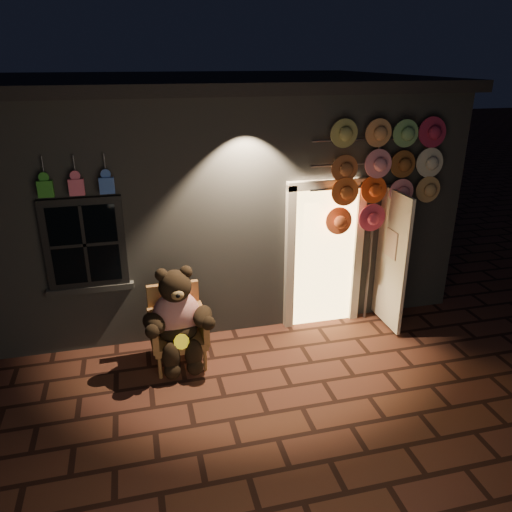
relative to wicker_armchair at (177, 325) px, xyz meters
name	(u,v)px	position (x,y,z in m)	size (l,w,h in m)	color
ground	(258,391)	(0.85, -0.93, -0.51)	(60.00, 60.00, 0.00)	#532A20
shop_building	(204,177)	(0.86, 3.06, 1.23)	(7.30, 5.95, 3.51)	slate
wicker_armchair	(177,325)	(0.00, 0.00, 0.00)	(0.74, 0.67, 1.02)	#AA6641
teddy_bear	(177,318)	(0.00, -0.13, 0.18)	(0.97, 0.76, 1.33)	#AD1512
hat_rack	(383,173)	(2.94, 0.35, 1.77)	(1.93, 0.22, 2.98)	#59595E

